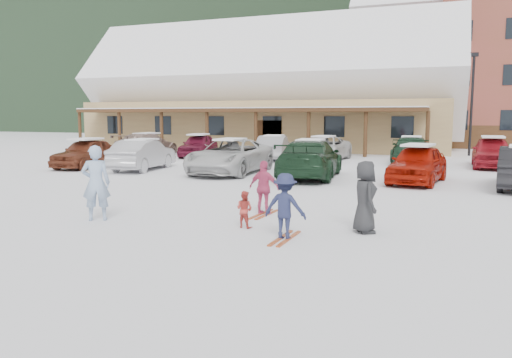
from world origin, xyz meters
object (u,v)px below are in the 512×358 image
at_px(parked_car_4, 418,164).
at_px(lamp_post, 472,98).
at_px(day_lodge, 266,98).
at_px(parked_car_8, 198,146).
at_px(parked_car_3, 310,159).
at_px(adult_skier, 96,183).
at_px(toddler_red, 244,209).
at_px(parked_car_1, 143,155).
at_px(child_navy, 285,206).
at_px(parked_car_11, 411,150).
at_px(parked_car_2, 230,156).
at_px(parked_car_10, 323,148).
at_px(parked_car_0, 87,153).
at_px(parked_car_12, 492,152).
at_px(bystander_dark, 365,197).
at_px(child_magenta, 264,188).
at_px(parked_car_7, 147,145).
at_px(parked_car_9, 274,148).

bearing_deg(parked_car_4, lamp_post, 89.22).
distance_m(day_lodge, parked_car_4, 22.63).
height_order(parked_car_4, parked_car_8, parked_car_4).
bearing_deg(parked_car_3, adult_skier, 69.36).
distance_m(toddler_red, parked_car_1, 13.20).
xyz_separation_m(child_navy, parked_car_1, (-10.22, 10.30, 0.03)).
bearing_deg(parked_car_11, parked_car_8, -1.29).
bearing_deg(parked_car_2, parked_car_10, 71.54).
bearing_deg(parked_car_1, parked_car_0, -5.70).
xyz_separation_m(lamp_post, parked_car_12, (0.71, -7.52, -2.85)).
bearing_deg(bystander_dark, lamp_post, -35.71).
relative_size(lamp_post, child_navy, 4.69).
bearing_deg(parked_car_8, parked_car_1, -92.47).
height_order(toddler_red, child_magenta, child_magenta).
height_order(adult_skier, parked_car_11, adult_skier).
bearing_deg(toddler_red, parked_car_10, -70.72).
relative_size(bystander_dark, parked_car_10, 0.32).
bearing_deg(parked_car_12, child_navy, -105.43).
distance_m(lamp_post, parked_car_1, 20.82).
relative_size(day_lodge, toddler_red, 34.40).
bearing_deg(parked_car_0, bystander_dark, -35.53).
distance_m(parked_car_2, parked_car_11, 10.48).
bearing_deg(parked_car_8, adult_skier, -79.99).
relative_size(bystander_dark, parked_car_2, 0.29).
height_order(parked_car_1, parked_car_10, parked_car_1).
relative_size(bystander_dark, parked_car_7, 0.32).
xyz_separation_m(bystander_dark, parked_car_8, (-12.62, 16.68, -0.09)).
height_order(parked_car_11, parked_car_12, parked_car_12).
bearing_deg(parked_car_12, parked_car_11, 168.58).
xyz_separation_m(adult_skier, toddler_red, (3.66, 0.52, -0.49)).
relative_size(parked_car_2, parked_car_12, 1.22).
xyz_separation_m(day_lodge, parked_car_9, (4.40, -11.09, -3.24)).
relative_size(parked_car_11, parked_car_12, 1.11).
bearing_deg(parked_car_2, parked_car_3, -5.44).
xyz_separation_m(adult_skier, parked_car_8, (-6.33, 17.67, -0.22)).
xyz_separation_m(bystander_dark, parked_car_12, (3.76, 16.07, -0.03)).
relative_size(day_lodge, parked_car_2, 5.35).
distance_m(parked_car_1, parked_car_4, 12.31).
bearing_deg(lamp_post, parked_car_8, -156.20).
relative_size(parked_car_1, parked_car_2, 0.80).
bearing_deg(parked_car_4, parked_car_2, -174.00).
relative_size(adult_skier, parked_car_8, 0.45).
bearing_deg(parked_car_3, parked_car_11, -118.85).
bearing_deg(parked_car_2, parked_car_9, 91.88).
bearing_deg(parked_car_9, parked_car_2, 82.93).
bearing_deg(parked_car_4, parked_car_11, 103.76).
bearing_deg(parked_car_12, parked_car_0, -157.97).
bearing_deg(parked_car_0, parked_car_3, -4.40).
distance_m(day_lodge, parked_car_8, 11.25).
xyz_separation_m(parked_car_2, parked_car_8, (-5.37, 7.39, -0.06)).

